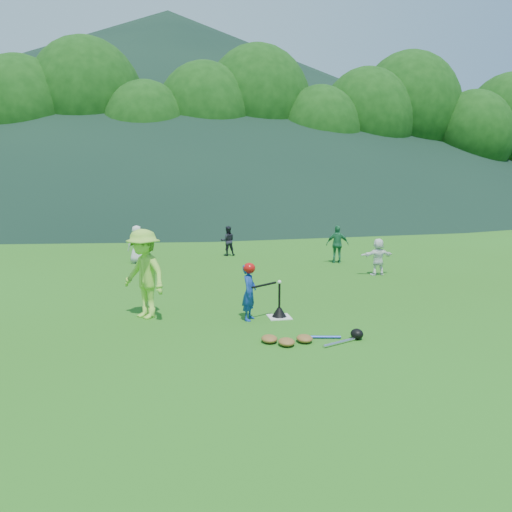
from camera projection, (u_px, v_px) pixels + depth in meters
The scene contains 15 objects.
ground at pixel (279, 317), 10.16m from camera, with size 120.00×120.00×0.00m, color #296116.
home_plate at pixel (279, 317), 10.16m from camera, with size 0.45×0.45×0.02m, color silver.
baseball at pixel (279, 282), 10.05m from camera, with size 0.08×0.08×0.08m, color white.
batter_child at pixel (249, 292), 9.90m from camera, with size 0.41×0.27×1.13m, color navy.
adult_coach at pixel (144, 274), 10.03m from camera, with size 1.17×0.67×1.81m, color #8DD03D.
fielder_a at pixel (137, 244), 16.84m from camera, with size 0.63×0.41×1.28m, color silver.
fielder_b at pixel (228, 241), 18.56m from camera, with size 0.54×0.42×1.11m, color black.
fielder_c at pixel (337, 244), 16.88m from camera, with size 0.75×0.31×1.28m, color #217144.
fielder_d at pixel (378, 257), 14.71m from camera, with size 1.01×0.32×1.09m, color white.
batting_tee at pixel (279, 311), 10.14m from camera, with size 0.30×0.30×0.68m.
batter_gear at pixel (250, 270), 9.84m from camera, with size 0.70×0.34×0.49m.
equipment_pile at pixel (305, 339), 8.58m from camera, with size 1.80×0.66×0.19m.
outfield_fence at pixel (191, 209), 37.25m from camera, with size 70.07×0.08×1.33m.
tree_line at pixel (188, 116), 41.83m from camera, with size 70.04×11.40×14.82m.
distant_hills at pixel (126, 110), 85.95m from camera, with size 155.00×140.00×32.00m.
Camera 1 is at (-2.33, -9.59, 2.75)m, focal length 35.00 mm.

